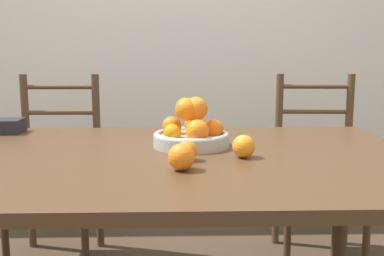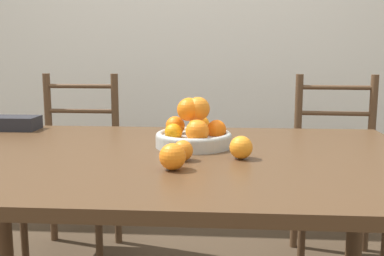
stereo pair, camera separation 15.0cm
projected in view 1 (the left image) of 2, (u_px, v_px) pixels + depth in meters
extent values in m
cube|color=silver|center=(168.00, 17.00, 2.92)|extent=(8.00, 0.06, 2.60)
cube|color=#4C331E|center=(159.00, 159.00, 1.48)|extent=(1.75, 1.09, 0.03)
cylinder|color=#4C331E|center=(341.00, 214.00, 2.02)|extent=(0.07, 0.07, 0.70)
cylinder|color=#B2B7B2|center=(191.00, 141.00, 1.60)|extent=(0.27, 0.27, 0.04)
torus|color=#B2B7B2|center=(191.00, 135.00, 1.59)|extent=(0.27, 0.27, 0.02)
sphere|color=orange|center=(214.00, 129.00, 1.60)|extent=(0.07, 0.07, 0.07)
sphere|color=orange|center=(195.00, 125.00, 1.67)|extent=(0.08, 0.08, 0.08)
sphere|color=orange|center=(172.00, 126.00, 1.63)|extent=(0.07, 0.07, 0.07)
sphere|color=orange|center=(172.00, 133.00, 1.54)|extent=(0.06, 0.06, 0.06)
sphere|color=orange|center=(197.00, 131.00, 1.51)|extent=(0.08, 0.08, 0.08)
sphere|color=orange|center=(196.00, 109.00, 1.57)|extent=(0.08, 0.08, 0.08)
sphere|color=orange|center=(186.00, 108.00, 1.60)|extent=(0.08, 0.08, 0.08)
sphere|color=orange|center=(186.00, 110.00, 1.56)|extent=(0.08, 0.08, 0.08)
sphere|color=orange|center=(181.00, 157.00, 1.27)|extent=(0.08, 0.08, 0.08)
sphere|color=orange|center=(187.00, 151.00, 1.38)|extent=(0.06, 0.06, 0.06)
sphere|color=orange|center=(244.00, 146.00, 1.42)|extent=(0.07, 0.07, 0.07)
cylinder|color=#513823|center=(4.00, 231.00, 2.13)|extent=(0.04, 0.04, 0.47)
cylinder|color=#513823|center=(85.00, 231.00, 2.13)|extent=(0.04, 0.04, 0.47)
cylinder|color=#513823|center=(28.00, 163.00, 2.44)|extent=(0.04, 0.04, 0.96)
cylinder|color=#513823|center=(98.00, 163.00, 2.44)|extent=(0.04, 0.04, 0.96)
cube|color=#513823|center=(53.00, 169.00, 2.26)|extent=(0.43, 0.41, 0.04)
cylinder|color=#513823|center=(62.00, 138.00, 2.42)|extent=(0.38, 0.03, 0.02)
cylinder|color=#513823|center=(61.00, 113.00, 2.40)|extent=(0.38, 0.03, 0.02)
cylinder|color=#513823|center=(59.00, 87.00, 2.38)|extent=(0.38, 0.03, 0.02)
cylinder|color=#513823|center=(288.00, 227.00, 2.17)|extent=(0.04, 0.04, 0.47)
cylinder|color=#513823|center=(367.00, 228.00, 2.16)|extent=(0.04, 0.04, 0.47)
cylinder|color=#513823|center=(278.00, 161.00, 2.49)|extent=(0.04, 0.04, 0.96)
cylinder|color=#513823|center=(347.00, 161.00, 2.47)|extent=(0.04, 0.04, 0.96)
cube|color=#513823|center=(320.00, 167.00, 2.30)|extent=(0.44, 0.42, 0.04)
cylinder|color=#513823|center=(313.00, 136.00, 2.46)|extent=(0.38, 0.05, 0.02)
cylinder|color=#513823|center=(314.00, 112.00, 2.44)|extent=(0.38, 0.05, 0.02)
cylinder|color=#513823|center=(315.00, 87.00, 2.41)|extent=(0.38, 0.05, 0.02)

